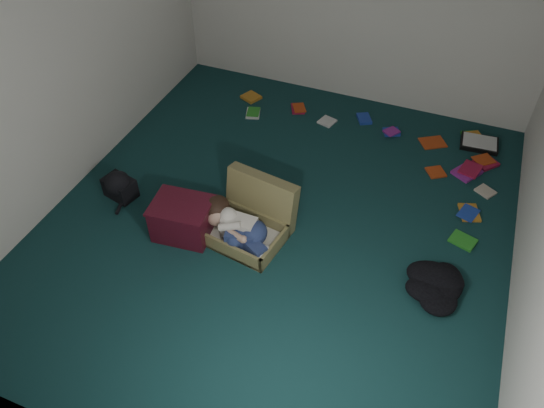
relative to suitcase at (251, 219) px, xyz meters
The scene contains 10 objects.
floor 0.30m from the suitcase, 47.31° to the left, with size 4.50×4.50×0.00m, color #143A3B.
wall_front 2.36m from the suitcase, 85.03° to the right, with size 4.50×4.50×0.00m, color white.
wall_left 2.16m from the suitcase, behind, with size 4.50×4.50×0.00m, color white.
suitcase is the anchor object (origin of this frame).
person 0.18m from the suitcase, 114.38° to the right, with size 0.70×0.43×0.30m.
maroon_bin 0.59m from the suitcase, 155.55° to the right, with size 0.54×0.45×0.35m.
backpack 1.33m from the suitcase, behind, with size 0.36×0.29×0.22m, color black, non-canonical shape.
clothing_pile 1.52m from the suitcase, ahead, with size 0.48×0.39×0.15m, color black, non-canonical shape.
paper_tray 2.67m from the suitcase, 49.41° to the left, with size 0.40×0.31×0.05m.
book_scatter 1.87m from the suitcase, 60.48° to the left, with size 2.93×1.75×0.02m.
Camera 1 is at (1.19, -3.12, 3.44)m, focal length 35.00 mm.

